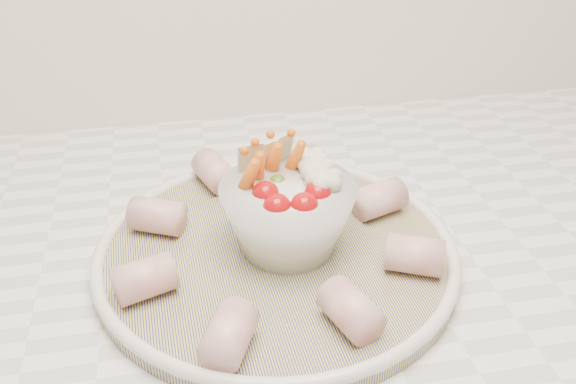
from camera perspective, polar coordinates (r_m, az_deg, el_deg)
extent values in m
cube|color=white|center=(0.64, -0.33, -6.17)|extent=(2.04, 0.62, 0.04)
cylinder|color=navy|center=(0.60, -1.04, -5.64)|extent=(0.35, 0.35, 0.01)
torus|color=silver|center=(0.59, -1.05, -5.06)|extent=(0.33, 0.33, 0.01)
sphere|color=#AD0B0D|center=(0.54, -0.99, -1.39)|extent=(0.02, 0.02, 0.02)
sphere|color=#AD0B0D|center=(0.54, 1.45, -1.30)|extent=(0.02, 0.02, 0.02)
sphere|color=#AD0B0D|center=(0.56, 2.65, -0.24)|extent=(0.02, 0.02, 0.02)
sphere|color=#AD0B0D|center=(0.56, -2.01, -0.24)|extent=(0.02, 0.02, 0.02)
sphere|color=#466622|center=(0.58, -0.92, 0.68)|extent=(0.02, 0.02, 0.02)
cone|color=#D76014|center=(0.57, -2.71, 1.72)|extent=(0.02, 0.04, 0.06)
cone|color=#D76014|center=(0.59, -1.33, 2.47)|extent=(0.03, 0.04, 0.06)
cone|color=#D76014|center=(0.59, 0.52, 2.63)|extent=(0.03, 0.04, 0.06)
cone|color=#D76014|center=(0.56, -3.64, 0.88)|extent=(0.04, 0.04, 0.06)
sphere|color=beige|center=(0.58, 2.50, 1.49)|extent=(0.03, 0.03, 0.03)
sphere|color=beige|center=(0.56, 3.25, 0.44)|extent=(0.03, 0.03, 0.03)
sphere|color=beige|center=(0.60, 2.04, 2.35)|extent=(0.03, 0.03, 0.03)
cube|color=beige|center=(0.59, -2.70, 2.72)|extent=(0.04, 0.02, 0.04)
cube|color=beige|center=(0.60, -1.03, 3.24)|extent=(0.04, 0.03, 0.04)
cylinder|color=#C15860|center=(0.64, 8.11, -0.62)|extent=(0.06, 0.05, 0.03)
cylinder|color=#C15860|center=(0.69, 1.70, 2.12)|extent=(0.05, 0.06, 0.03)
cylinder|color=#C15860|center=(0.68, -6.55, 1.82)|extent=(0.05, 0.06, 0.03)
cylinder|color=#C15860|center=(0.62, -11.57, -2.11)|extent=(0.06, 0.05, 0.03)
cylinder|color=#C15860|center=(0.55, -12.61, -7.54)|extent=(0.06, 0.05, 0.03)
cylinder|color=#C15860|center=(0.49, -5.29, -12.54)|extent=(0.05, 0.06, 0.03)
cylinder|color=#C15860|center=(0.51, 5.61, -10.39)|extent=(0.05, 0.06, 0.03)
cylinder|color=#C15860|center=(0.57, 11.19, -5.52)|extent=(0.06, 0.05, 0.03)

